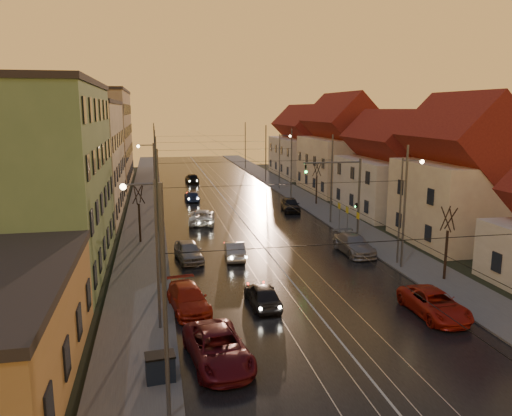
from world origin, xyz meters
TOP-DOWN VIEW (x-y plane):
  - ground at (0.00, 0.00)m, footprint 160.00×160.00m
  - road at (0.00, 40.00)m, footprint 16.00×120.00m
  - sidewalk_left at (-10.00, 40.00)m, footprint 4.00×120.00m
  - sidewalk_right at (10.00, 40.00)m, footprint 4.00×120.00m
  - tram_rail_0 at (-2.20, 40.00)m, footprint 0.06×120.00m
  - tram_rail_1 at (-0.77, 40.00)m, footprint 0.06×120.00m
  - tram_rail_2 at (0.77, 40.00)m, footprint 0.06×120.00m
  - tram_rail_3 at (2.20, 40.00)m, footprint 0.06×120.00m
  - apartment_left_1 at (-17.50, 14.00)m, footprint 10.00×18.00m
  - apartment_left_2 at (-17.50, 34.00)m, footprint 10.00×20.00m
  - apartment_left_3 at (-17.50, 58.00)m, footprint 10.00×24.00m
  - house_right_1 at (17.00, 15.00)m, footprint 8.67×10.20m
  - house_right_2 at (17.00, 28.00)m, footprint 9.18×12.24m
  - house_right_3 at (17.00, 43.00)m, footprint 9.18×14.28m
  - house_right_4 at (17.00, 61.00)m, footprint 9.18×16.32m
  - catenary_pole_l_0 at (-8.60, -6.00)m, footprint 0.16×0.16m
  - catenary_pole_l_1 at (-8.60, 9.00)m, footprint 0.16×0.16m
  - catenary_pole_r_1 at (8.60, 9.00)m, footprint 0.16×0.16m
  - catenary_pole_l_2 at (-8.60, 24.00)m, footprint 0.16×0.16m
  - catenary_pole_r_2 at (8.60, 24.00)m, footprint 0.16×0.16m
  - catenary_pole_l_3 at (-8.60, 39.00)m, footprint 0.16×0.16m
  - catenary_pole_r_3 at (8.60, 39.00)m, footprint 0.16×0.16m
  - catenary_pole_l_4 at (-8.60, 54.00)m, footprint 0.16×0.16m
  - catenary_pole_r_4 at (8.60, 54.00)m, footprint 0.16×0.16m
  - catenary_pole_l_5 at (-8.60, 72.00)m, footprint 0.16×0.16m
  - catenary_pole_r_5 at (8.60, 72.00)m, footprint 0.16×0.16m
  - street_lamp_0 at (-9.10, 2.00)m, footprint 1.75×0.32m
  - street_lamp_1 at (9.10, 10.00)m, footprint 1.75×0.32m
  - street_lamp_2 at (-9.10, 30.00)m, footprint 1.75×0.32m
  - street_lamp_3 at (9.10, 46.00)m, footprint 1.75×0.32m
  - traffic_light_mast at (7.99, 18.00)m, footprint 5.30×0.32m
  - bare_tree_0 at (-10.20, 20.00)m, footprint 1.09×1.09m
  - bare_tree_1 at (10.20, 6.00)m, footprint 1.09×1.09m
  - bare_tree_2 at (10.40, 34.00)m, footprint 1.09×1.09m
  - driving_car_0 at (-2.81, 4.16)m, footprint 1.74×4.12m
  - driving_car_1 at (-2.90, 13.92)m, footprint 1.77×4.25m
  - driving_car_2 at (-4.22, 26.47)m, footprint 3.12×5.54m
  - driving_car_3 at (-4.23, 39.51)m, footprint 1.78×4.31m
  - driving_car_4 at (-3.01, 55.21)m, footprint 2.09×4.68m
  - parked_left_1 at (-6.25, -2.04)m, footprint 3.11×5.66m
  - parked_left_2 at (-7.15, 4.44)m, footprint 2.61×5.05m
  - parked_left_3 at (-6.46, 14.13)m, footprint 2.31×4.63m
  - parked_right_0 at (6.36, 0.86)m, footprint 2.35×5.09m
  - parked_right_1 at (6.74, 13.42)m, footprint 2.24×5.27m
  - parked_right_2 at (6.27, 30.86)m, footprint 2.34×4.74m
  - dumpster at (-8.86, -3.26)m, footprint 1.27×0.90m

SIDE VIEW (x-z plane):
  - ground at x=0.00m, z-range 0.00..0.00m
  - road at x=0.00m, z-range 0.00..0.04m
  - tram_rail_0 at x=-2.20m, z-range 0.04..0.07m
  - tram_rail_1 at x=-0.77m, z-range 0.04..0.07m
  - tram_rail_2 at x=0.77m, z-range 0.04..0.07m
  - tram_rail_3 at x=2.20m, z-range 0.04..0.07m
  - sidewalk_left at x=-10.00m, z-range 0.00..0.15m
  - sidewalk_right at x=10.00m, z-range 0.00..0.15m
  - driving_car_3 at x=-4.23m, z-range 0.00..1.25m
  - driving_car_1 at x=-2.90m, z-range 0.00..1.37m
  - driving_car_0 at x=-2.81m, z-range 0.00..1.39m
  - parked_left_2 at x=-7.15m, z-range 0.00..1.40m
  - dumpster at x=-8.86m, z-range 0.15..1.25m
  - parked_right_0 at x=6.36m, z-range 0.00..1.41m
  - driving_car_2 at x=-4.22m, z-range 0.00..1.46m
  - parked_left_1 at x=-6.25m, z-range 0.00..1.50m
  - parked_right_1 at x=6.74m, z-range 0.00..1.51m
  - parked_left_3 at x=-6.46m, z-range 0.00..1.52m
  - parked_right_2 at x=6.27m, z-range 0.00..1.55m
  - driving_car_4 at x=-3.01m, z-range 0.00..1.56m
  - bare_tree_0 at x=-10.20m, z-range -0.07..5.04m
  - bare_tree_1 at x=10.20m, z-range -0.07..5.04m
  - bare_tree_2 at x=10.40m, z-range -0.07..5.04m
  - catenary_pole_l_0 at x=-8.60m, z-range 0.00..9.00m
  - catenary_pole_l_1 at x=-8.60m, z-range 0.00..9.00m
  - catenary_pole_r_1 at x=8.60m, z-range 0.00..9.00m
  - catenary_pole_l_2 at x=-8.60m, z-range 0.00..9.00m
  - catenary_pole_r_2 at x=8.60m, z-range 0.00..9.00m
  - catenary_pole_l_3 at x=-8.60m, z-range 0.00..9.00m
  - catenary_pole_r_3 at x=8.60m, z-range 0.00..9.00m
  - catenary_pole_l_4 at x=-8.60m, z-range 0.00..9.00m
  - catenary_pole_r_4 at x=8.60m, z-range 0.00..9.00m
  - catenary_pole_l_5 at x=-8.60m, z-range 0.00..9.00m
  - catenary_pole_r_5 at x=8.60m, z-range 0.00..9.00m
  - traffic_light_mast at x=7.99m, z-range 1.00..8.20m
  - house_right_2 at x=17.00m, z-range 0.04..9.24m
  - street_lamp_0 at x=-9.10m, z-range 0.89..8.89m
  - street_lamp_1 at x=9.10m, z-range 0.89..8.89m
  - street_lamp_2 at x=-9.10m, z-range 0.89..8.89m
  - street_lamp_3 at x=9.10m, z-range 0.89..8.89m
  - house_right_4 at x=17.00m, z-range 0.05..10.05m
  - house_right_1 at x=17.00m, z-range 0.05..10.85m
  - house_right_3 at x=17.00m, z-range 0.05..11.55m
  - apartment_left_2 at x=-17.50m, z-range 0.00..12.00m
  - apartment_left_1 at x=-17.50m, z-range 0.00..13.00m
  - apartment_left_3 at x=-17.50m, z-range 0.00..14.00m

